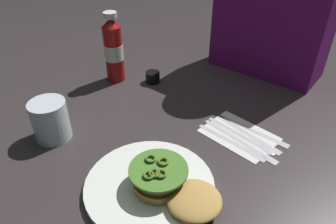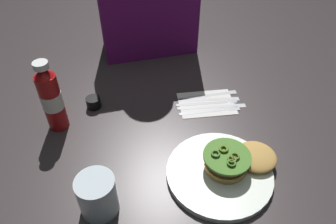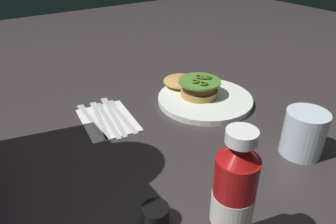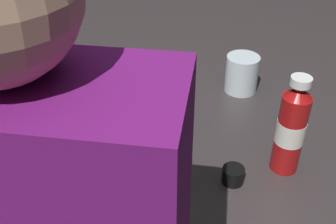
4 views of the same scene
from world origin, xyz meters
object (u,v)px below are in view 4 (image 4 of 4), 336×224
object	(u,v)px
ketchup_bottle	(291,129)
fork_utensil	(79,131)
water_glass	(242,74)
dinner_plate	(132,82)
napkin	(80,143)
steak_knife	(61,150)
condiment_cup	(233,175)
burger_sandwich	(114,74)
butter_knife	(66,144)
spoon_utensil	(68,139)
diner_person	(36,190)
table_knife	(73,134)

from	to	relation	value
ketchup_bottle	fork_utensil	size ratio (longest dim) A/B	1.14
water_glass	dinner_plate	bearing A→B (deg)	3.50
napkin	fork_utensil	xyz separation A→B (m)	(0.01, -0.04, 0.00)
fork_utensil	steak_knife	size ratio (longest dim) A/B	0.97
condiment_cup	napkin	bearing A→B (deg)	-12.01
burger_sandwich	napkin	size ratio (longest dim) A/B	1.12
condiment_cup	steak_knife	bearing A→B (deg)	-5.74
condiment_cup	butter_knife	world-z (taller)	condiment_cup
ketchup_bottle	spoon_utensil	distance (m)	0.50
water_glass	condiment_cup	bearing A→B (deg)	87.71
dinner_plate	diner_person	bearing A→B (deg)	93.67
ketchup_bottle	table_knife	size ratio (longest dim) A/B	1.01
napkin	butter_knife	bearing A→B (deg)	26.18
burger_sandwich	spoon_utensil	world-z (taller)	burger_sandwich
napkin	steak_knife	xyz separation A→B (m)	(0.03, 0.04, 0.00)
napkin	diner_person	distance (m)	0.47
napkin	spoon_utensil	bearing A→B (deg)	-8.51
condiment_cup	butter_knife	distance (m)	0.38
spoon_utensil	butter_knife	distance (m)	0.02
burger_sandwich	diner_person	xyz separation A→B (m)	(-0.09, 0.65, 0.21)
condiment_cup	diner_person	distance (m)	0.46
water_glass	butter_knife	world-z (taller)	water_glass
ketchup_bottle	steak_knife	bearing A→B (deg)	2.47
dinner_plate	spoon_utensil	world-z (taller)	dinner_plate
table_knife	spoon_utensil	xyz separation A→B (m)	(0.01, 0.02, 0.00)
fork_utensil	dinner_plate	bearing A→B (deg)	-108.50
ketchup_bottle	diner_person	distance (m)	0.53
fork_utensil	diner_person	xyz separation A→B (m)	(-0.12, 0.42, 0.24)
burger_sandwich	condiment_cup	world-z (taller)	burger_sandwich
dinner_plate	diner_person	xyz separation A→B (m)	(-0.04, 0.65, 0.24)
spoon_utensil	diner_person	size ratio (longest dim) A/B	0.35
fork_utensil	spoon_utensil	distance (m)	0.04
water_glass	table_knife	world-z (taller)	water_glass
diner_person	spoon_utensil	bearing A→B (deg)	-70.64
condiment_cup	diner_person	bearing A→B (deg)	51.61
dinner_plate	water_glass	world-z (taller)	water_glass
table_knife	spoon_utensil	distance (m)	0.02
ketchup_bottle	table_knife	world-z (taller)	ketchup_bottle
dinner_plate	fork_utensil	xyz separation A→B (m)	(0.08, 0.23, -0.00)
table_knife	butter_knife	distance (m)	0.04
butter_knife	condiment_cup	bearing A→B (deg)	170.80
butter_knife	fork_utensil	bearing A→B (deg)	-103.61
fork_utensil	table_knife	size ratio (longest dim) A/B	0.89
table_knife	spoon_utensil	world-z (taller)	same
ketchup_bottle	condiment_cup	world-z (taller)	ketchup_bottle
water_glass	spoon_utensil	xyz separation A→B (m)	(0.39, 0.29, -0.05)
water_glass	condiment_cup	world-z (taller)	water_glass
napkin	diner_person	size ratio (longest dim) A/B	0.31
fork_utensil	napkin	bearing A→B (deg)	110.14
butter_knife	diner_person	xyz separation A→B (m)	(-0.13, 0.37, 0.24)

